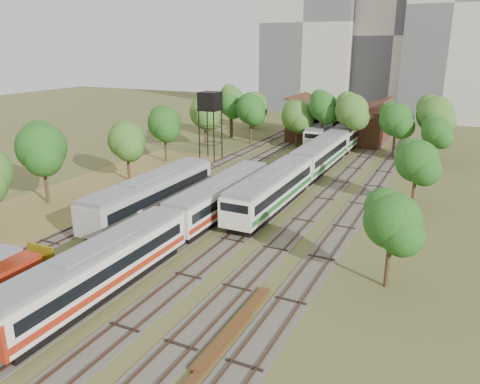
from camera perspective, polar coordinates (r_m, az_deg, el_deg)
The scene contains 17 objects.
ground at distance 34.02m, azimuth -12.13°, elevation -11.63°, with size 240.00×240.00×0.00m, color #475123.
dry_grass_patch at distance 50.92m, azimuth -22.83°, elevation -2.54°, with size 14.00×60.00×0.04m, color brown.
tracks at distance 54.39m, azimuth 3.44°, elevation 0.14°, with size 24.60×80.00×0.19m.
railcar_red_set at distance 39.40m, azimuth -8.40°, elevation -4.13°, with size 2.92×34.58×3.61m.
railcar_green_set at distance 63.79m, azimuth 9.77°, elevation 4.48°, with size 3.21×52.08×3.98m.
railcar_rear at distance 81.06m, azimuth 10.49°, elevation 7.15°, with size 3.02×16.08×3.73m.
old_grey_coach at distance 46.92m, azimuth -10.68°, elevation -0.30°, with size 3.22×18.00×3.98m.
water_tower at distance 68.15m, azimuth -3.68°, elevation 10.80°, with size 2.83×2.83×9.81m.
rail_pile_near at distance 29.43m, azimuth -0.53°, elevation -15.90°, with size 0.63×9.48×0.32m, color brown.
rail_pile_far at distance 27.61m, azimuth -2.48°, elevation -18.55°, with size 0.49×7.87×0.26m, color brown.
maintenance_shed at distance 84.50m, azimuth 11.94°, elevation 8.14°, with size 16.45×11.55×7.58m.
tree_band_left at distance 64.87m, azimuth -10.70°, elevation 7.64°, with size 7.40×76.05×8.67m.
tree_band_far at distance 75.38m, azimuth 10.65°, elevation 9.62°, with size 38.43×8.69×9.30m.
tree_band_right at distance 51.96m, azimuth 21.16°, elevation 3.63°, with size 4.75×41.99×7.09m.
tower_left at distance 123.73m, azimuth 8.93°, elevation 19.65°, with size 22.00×16.00×42.00m, color beige.
tower_centre at distance 124.18m, azimuth 18.86°, elevation 17.56°, with size 20.00×18.00×36.00m, color beige.
tower_right at distance 115.37m, azimuth 24.87°, elevation 19.97°, with size 18.00×16.00×48.00m, color beige.
Camera 1 is at (18.89, -23.02, 16.47)m, focal length 35.00 mm.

